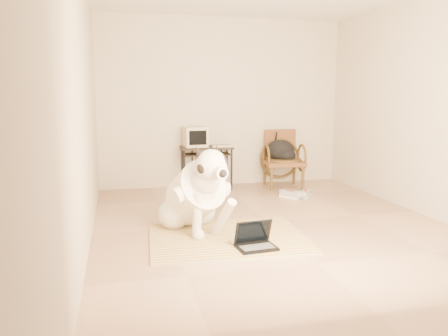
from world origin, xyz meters
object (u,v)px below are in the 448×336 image
object	(u,v)px
computer_desk	(207,153)
pc_tower	(219,175)
laptop	(255,241)
crt_monitor	(195,137)
rattan_chair	(283,159)
dog	(196,195)
backpack	(281,151)

from	to	relation	value
computer_desk	pc_tower	bearing A→B (deg)	14.64
laptop	pc_tower	world-z (taller)	pc_tower
computer_desk	pc_tower	world-z (taller)	computer_desk
crt_monitor	rattan_chair	distance (m)	1.46
dog	pc_tower	world-z (taller)	dog
dog	laptop	distance (m)	0.89
rattan_chair	backpack	bearing A→B (deg)	-175.87
rattan_chair	backpack	size ratio (longest dim) A/B	1.95
pc_tower	crt_monitor	bearing A→B (deg)	-178.00
dog	rattan_chair	bearing A→B (deg)	48.19
crt_monitor	dog	bearing A→B (deg)	-99.96
crt_monitor	pc_tower	bearing A→B (deg)	2.00
computer_desk	backpack	distance (m)	1.21
computer_desk	pc_tower	size ratio (longest dim) A/B	1.94
dog	rattan_chair	size ratio (longest dim) A/B	1.43
pc_tower	laptop	bearing A→B (deg)	-96.14
dog	computer_desk	bearing A→B (deg)	75.49
backpack	computer_desk	bearing A→B (deg)	172.96
computer_desk	backpack	bearing A→B (deg)	-7.04
dog	pc_tower	size ratio (longest dim) A/B	3.05
crt_monitor	backpack	size ratio (longest dim) A/B	0.79
backpack	rattan_chair	bearing A→B (deg)	4.13
rattan_chair	backpack	xyz separation A→B (m)	(-0.03, -0.00, 0.12)
dog	crt_monitor	world-z (taller)	dog
laptop	dog	bearing A→B (deg)	123.79
backpack	dog	bearing A→B (deg)	-131.39
dog	pc_tower	bearing A→B (deg)	70.67
pc_tower	backpack	distance (m)	1.08
pc_tower	backpack	size ratio (longest dim) A/B	0.92
pc_tower	computer_desk	bearing A→B (deg)	-165.36
laptop	computer_desk	xyz separation A→B (m)	(0.09, 2.83, 0.50)
crt_monitor	rattan_chair	size ratio (longest dim) A/B	0.40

